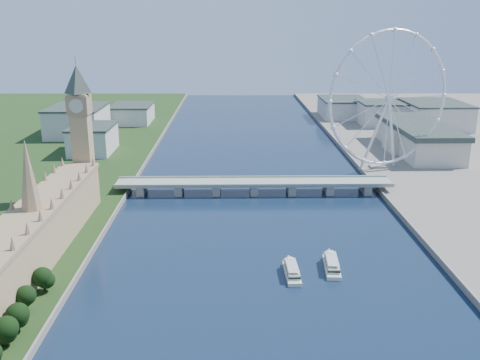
{
  "coord_description": "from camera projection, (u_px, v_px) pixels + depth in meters",
  "views": [
    {
      "loc": [
        -17.93,
        -109.46,
        132.59
      ],
      "look_at": [
        -12.64,
        210.0,
        37.6
      ],
      "focal_mm": 40.0,
      "sensor_mm": 36.0,
      "label": 1
    }
  ],
  "objects": [
    {
      "name": "parliament_range",
      "position": [
        35.0,
        234.0,
        298.61
      ],
      "size": [
        24.0,
        200.0,
        70.0
      ],
      "color": "tan",
      "rests_on": "ground"
    },
    {
      "name": "big_ben",
      "position": [
        80.0,
        116.0,
        388.41
      ],
      "size": [
        20.02,
        20.02,
        110.0
      ],
      "color": "tan",
      "rests_on": "ground"
    },
    {
      "name": "westminster_bridge",
      "position": [
        254.0,
        185.0,
        428.61
      ],
      "size": [
        220.0,
        22.0,
        9.5
      ],
      "color": "gray",
      "rests_on": "ground"
    },
    {
      "name": "london_eye",
      "position": [
        389.0,
        99.0,
        465.95
      ],
      "size": [
        113.6,
        39.12,
        124.3
      ],
      "color": "silver",
      "rests_on": "ground"
    },
    {
      "name": "county_hall",
      "position": [
        416.0,
        154.0,
        557.87
      ],
      "size": [
        54.0,
        144.0,
        35.0
      ],
      "primitive_type": null,
      "color": "beige",
      "rests_on": "ground"
    },
    {
      "name": "city_skyline",
      "position": [
        276.0,
        117.0,
        675.55
      ],
      "size": [
        505.0,
        280.0,
        32.0
      ],
      "color": "beige",
      "rests_on": "ground"
    },
    {
      "name": "tour_boat_near",
      "position": [
        292.0,
        275.0,
        290.47
      ],
      "size": [
        8.27,
        30.13,
        6.63
      ],
      "primitive_type": null,
      "rotation": [
        0.0,
        0.0,
        0.02
      ],
      "color": "beige",
      "rests_on": "ground"
    },
    {
      "name": "tour_boat_far",
      "position": [
        332.0,
        269.0,
        297.85
      ],
      "size": [
        10.49,
        32.03,
        6.98
      ],
      "primitive_type": null,
      "rotation": [
        0.0,
        0.0,
        -0.08
      ],
      "color": "beige",
      "rests_on": "ground"
    }
  ]
}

